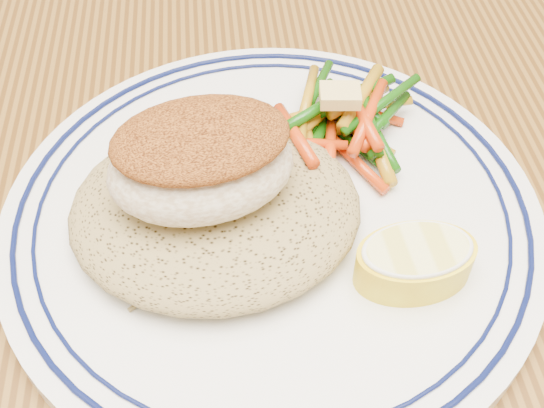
% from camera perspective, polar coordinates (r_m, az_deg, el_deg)
% --- Properties ---
extents(dining_table, '(1.50, 0.90, 0.75)m').
position_cam_1_polar(dining_table, '(0.47, -2.35, -8.33)').
color(dining_table, '#513110').
rests_on(dining_table, ground).
extents(plate, '(0.29, 0.29, 0.02)m').
position_cam_1_polar(plate, '(0.37, 0.00, -1.07)').
color(plate, white).
rests_on(plate, dining_table).
extents(rice_pilaf, '(0.15, 0.13, 0.03)m').
position_cam_1_polar(rice_pilaf, '(0.35, -4.78, 0.02)').
color(rice_pilaf, olive).
rests_on(rice_pilaf, plate).
extents(fish_fillet, '(0.10, 0.08, 0.05)m').
position_cam_1_polar(fish_fillet, '(0.33, -5.96, 3.63)').
color(fish_fillet, beige).
rests_on(fish_fillet, rice_pilaf).
extents(vegetable_pile, '(0.11, 0.11, 0.03)m').
position_cam_1_polar(vegetable_pile, '(0.40, 5.69, 6.71)').
color(vegetable_pile, red).
rests_on(vegetable_pile, plate).
extents(butter_pat, '(0.02, 0.02, 0.01)m').
position_cam_1_polar(butter_pat, '(0.39, 5.72, 9.02)').
color(butter_pat, '#E5C970').
rests_on(butter_pat, vegetable_pile).
extents(lemon_wedge, '(0.06, 0.06, 0.02)m').
position_cam_1_polar(lemon_wedge, '(0.34, 11.85, -4.64)').
color(lemon_wedge, yellow).
rests_on(lemon_wedge, plate).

